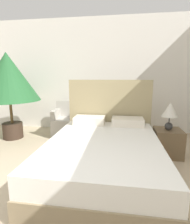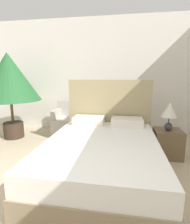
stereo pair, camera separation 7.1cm
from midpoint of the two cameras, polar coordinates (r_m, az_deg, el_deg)
wall_back at (r=4.70m, az=-0.77°, el=11.67°), size 10.00×0.06×2.90m
bed at (r=2.67m, az=2.28°, el=-13.26°), size 1.61×2.17×1.37m
armchair_near_window_left at (r=4.47m, az=-10.04°, el=-3.66°), size 0.61×0.59×0.81m
armchair_near_window_right at (r=4.28m, az=1.89°, el=-4.18°), size 0.64×0.63×0.81m
potted_palm at (r=4.43m, az=-26.95°, el=9.61°), size 1.36×1.36×1.96m
nightstand at (r=3.47m, az=22.05°, el=-9.25°), size 0.47×0.46×0.50m
table_lamp at (r=3.30m, az=22.70°, el=0.09°), size 0.27×0.27×0.49m
side_table at (r=4.30m, az=-4.39°, el=-4.47°), size 0.31×0.31×0.50m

